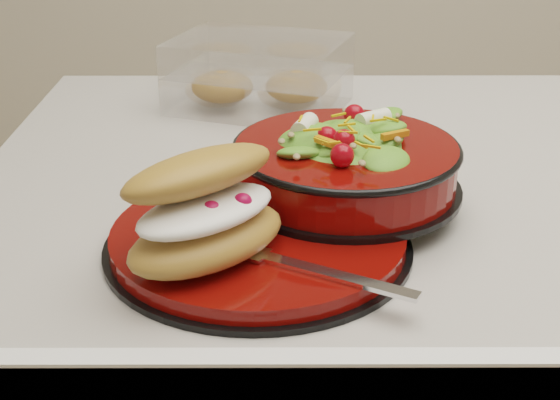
{
  "coord_description": "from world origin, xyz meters",
  "views": [
    {
      "loc": [
        -0.28,
        -0.82,
        1.24
      ],
      "look_at": [
        -0.28,
        -0.17,
        0.94
      ],
      "focal_mm": 50.0,
      "sensor_mm": 36.0,
      "label": 1
    }
  ],
  "objects_px": {
    "fork": "(307,268)",
    "pastry_box": "(259,75)",
    "dinner_plate": "(259,239)",
    "salad_bowl": "(346,157)",
    "croissant": "(207,210)"
  },
  "relations": [
    {
      "from": "fork",
      "to": "pastry_box",
      "type": "relative_size",
      "value": 0.62
    },
    {
      "from": "dinner_plate",
      "to": "salad_bowl",
      "type": "height_order",
      "value": "salad_bowl"
    },
    {
      "from": "dinner_plate",
      "to": "fork",
      "type": "bearing_deg",
      "value": -60.12
    },
    {
      "from": "fork",
      "to": "pastry_box",
      "type": "xyz_separation_m",
      "value": [
        -0.05,
        0.48,
        0.02
      ]
    },
    {
      "from": "salad_bowl",
      "to": "croissant",
      "type": "distance_m",
      "value": 0.18
    },
    {
      "from": "pastry_box",
      "to": "dinner_plate",
      "type": "bearing_deg",
      "value": -69.33
    },
    {
      "from": "dinner_plate",
      "to": "salad_bowl",
      "type": "bearing_deg",
      "value": 45.62
    },
    {
      "from": "dinner_plate",
      "to": "fork",
      "type": "xyz_separation_m",
      "value": [
        0.04,
        -0.07,
        0.01
      ]
    },
    {
      "from": "fork",
      "to": "pastry_box",
      "type": "height_order",
      "value": "pastry_box"
    },
    {
      "from": "pastry_box",
      "to": "salad_bowl",
      "type": "bearing_deg",
      "value": -54.62
    },
    {
      "from": "salad_bowl",
      "to": "fork",
      "type": "height_order",
      "value": "salad_bowl"
    },
    {
      "from": "croissant",
      "to": "fork",
      "type": "relative_size",
      "value": 1.05
    },
    {
      "from": "dinner_plate",
      "to": "salad_bowl",
      "type": "xyz_separation_m",
      "value": [
        0.08,
        0.09,
        0.05
      ]
    },
    {
      "from": "dinner_plate",
      "to": "croissant",
      "type": "height_order",
      "value": "croissant"
    },
    {
      "from": "croissant",
      "to": "fork",
      "type": "distance_m",
      "value": 0.1
    }
  ]
}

